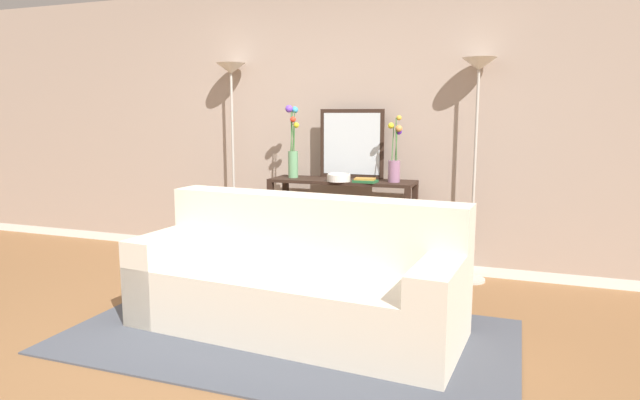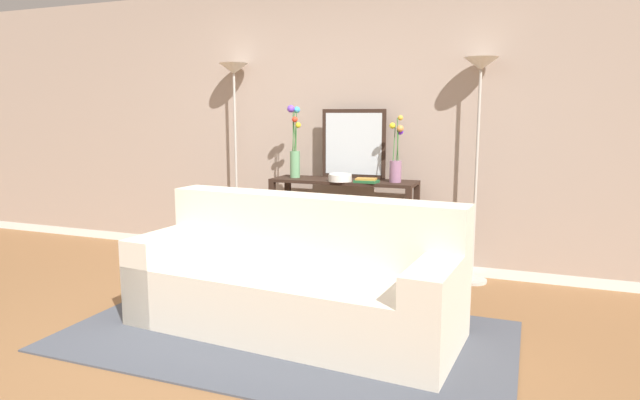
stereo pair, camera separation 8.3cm
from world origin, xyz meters
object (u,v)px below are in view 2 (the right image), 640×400
at_px(wall_mirror, 353,144).
at_px(vase_tall_flowers, 295,147).
at_px(floor_lamp_left, 235,107).
at_px(vase_short_flowers, 396,161).
at_px(fruit_bowl, 340,177).
at_px(floor_lamp_right, 479,108).
at_px(book_row_under_console, 311,263).
at_px(book_stack, 366,181).
at_px(couch, 296,283).
at_px(console_table, 343,209).

bearing_deg(wall_mirror, vase_tall_flowers, -162.19).
distance_m(floor_lamp_left, vase_tall_flowers, 0.80).
height_order(vase_short_flowers, fruit_bowl, vase_short_flowers).
bearing_deg(wall_mirror, floor_lamp_right, -1.76).
distance_m(vase_tall_flowers, fruit_bowl, 0.56).
bearing_deg(floor_lamp_left, floor_lamp_right, 0.00).
height_order(floor_lamp_right, fruit_bowl, floor_lamp_right).
bearing_deg(vase_short_flowers, book_row_under_console, 178.85).
xyz_separation_m(floor_lamp_left, book_stack, (1.42, -0.26, -0.63)).
height_order(book_stack, book_row_under_console, book_stack).
xyz_separation_m(couch, fruit_bowl, (-0.12, 1.25, 0.57)).
relative_size(wall_mirror, book_stack, 3.03).
xyz_separation_m(console_table, book_stack, (0.25, -0.13, 0.28)).
height_order(floor_lamp_left, book_stack, floor_lamp_left).
bearing_deg(couch, book_stack, 84.57).
height_order(couch, vase_short_flowers, vase_short_flowers).
bearing_deg(console_table, wall_mirror, 77.41).
bearing_deg(book_row_under_console, fruit_bowl, -21.14).
bearing_deg(floor_lamp_left, couch, -49.15).
height_order(floor_lamp_left, floor_lamp_right, floor_lamp_left).
bearing_deg(couch, book_row_under_console, 108.12).
height_order(couch, book_stack, book_stack).
distance_m(couch, console_table, 1.41).
bearing_deg(floor_lamp_right, floor_lamp_left, 180.00).
bearing_deg(vase_short_flowers, vase_tall_flowers, 179.03).
relative_size(floor_lamp_left, wall_mirror, 3.07).
xyz_separation_m(couch, floor_lamp_left, (-1.30, 1.51, 1.19)).
distance_m(couch, vase_tall_flowers, 1.71).
height_order(floor_lamp_right, book_row_under_console, floor_lamp_right).
relative_size(couch, fruit_bowl, 10.93).
relative_size(wall_mirror, book_row_under_console, 1.40).
relative_size(book_stack, book_row_under_console, 0.46).
distance_m(vase_tall_flowers, vase_short_flowers, 0.96).
relative_size(couch, vase_short_flowers, 3.91).
height_order(fruit_bowl, book_row_under_console, fruit_bowl).
distance_m(fruit_bowl, book_stack, 0.24).
bearing_deg(book_row_under_console, vase_tall_flowers, 179.94).
height_order(vase_short_flowers, book_row_under_console, vase_short_flowers).
distance_m(vase_tall_flowers, book_row_under_console, 1.09).
bearing_deg(floor_lamp_right, console_table, -173.37).
relative_size(couch, console_table, 1.71).
xyz_separation_m(wall_mirror, vase_tall_flowers, (-0.51, -0.16, -0.03)).
bearing_deg(book_stack, vase_tall_flowers, 169.81).
distance_m(couch, book_row_under_console, 1.47).
bearing_deg(wall_mirror, couch, -86.49).
xyz_separation_m(vase_short_flowers, book_row_under_console, (-0.80, 0.02, -0.98)).
bearing_deg(book_stack, floor_lamp_right, 16.54).
bearing_deg(book_row_under_console, wall_mirror, 24.91).
distance_m(floor_lamp_right, vase_short_flowers, 0.81).
bearing_deg(vase_short_flowers, book_stack, -153.38).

